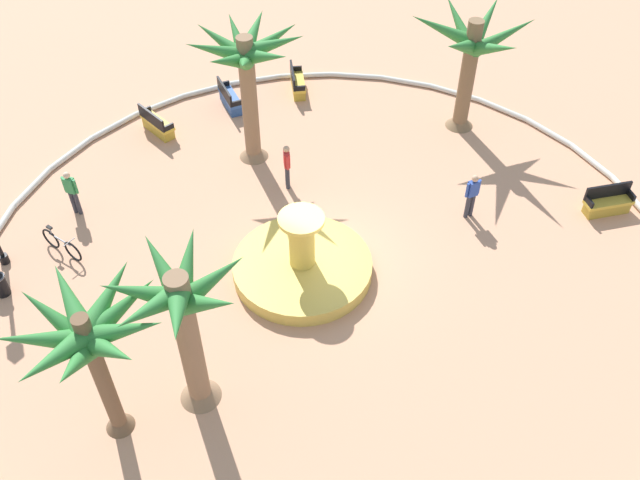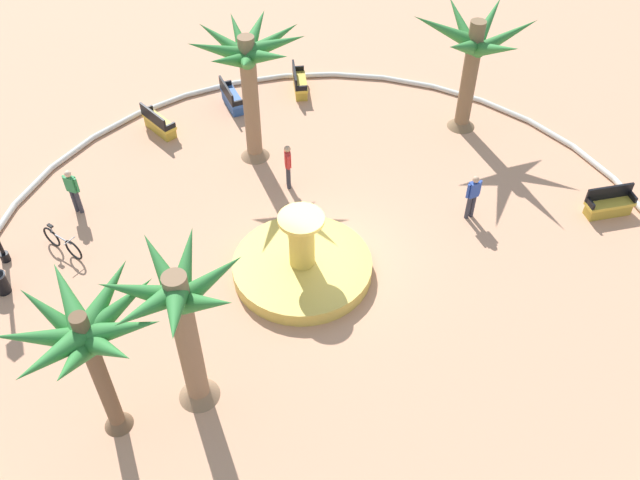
% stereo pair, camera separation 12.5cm
% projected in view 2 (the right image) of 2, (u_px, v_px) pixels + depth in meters
% --- Properties ---
extents(ground_plane, '(80.00, 80.00, 0.00)m').
position_uv_depth(ground_plane, '(327.00, 260.00, 21.06)').
color(ground_plane, tan).
extents(plaza_curb, '(21.46, 21.46, 0.20)m').
position_uv_depth(plaza_curb, '(327.00, 257.00, 20.99)').
color(plaza_curb, silver).
rests_on(plaza_curb, ground).
extents(fountain, '(4.17, 4.17, 2.24)m').
position_uv_depth(fountain, '(302.00, 265.00, 20.46)').
color(fountain, gold).
rests_on(fountain, ground).
extents(palm_tree_near_fountain, '(3.31, 3.31, 4.77)m').
position_uv_depth(palm_tree_near_fountain, '(181.00, 314.00, 15.28)').
color(palm_tree_near_fountain, '#8E6B4C').
rests_on(palm_tree_near_fountain, ground).
extents(palm_tree_by_curb, '(4.50, 4.29, 4.52)m').
position_uv_depth(palm_tree_by_curb, '(473.00, 52.00, 23.94)').
color(palm_tree_by_curb, brown).
rests_on(palm_tree_by_curb, ground).
extents(palm_tree_mid_plaza, '(3.82, 3.87, 4.94)m').
position_uv_depth(palm_tree_mid_plaza, '(249.00, 66.00, 22.22)').
color(palm_tree_mid_plaza, '#8E6B4C').
rests_on(palm_tree_mid_plaza, ground).
extents(palm_tree_far_side, '(3.71, 3.60, 4.47)m').
position_uv_depth(palm_tree_far_side, '(86.00, 337.00, 14.55)').
color(palm_tree_far_side, brown).
rests_on(palm_tree_far_side, ground).
extents(bench_east, '(1.25, 1.63, 1.00)m').
position_uv_depth(bench_east, '(232.00, 99.00, 26.80)').
color(bench_east, '#335BA8').
rests_on(bench_east, ground).
extents(bench_west, '(1.53, 1.44, 1.00)m').
position_uv_depth(bench_west, '(609.00, 205.00, 22.33)').
color(bench_west, gold).
rests_on(bench_west, ground).
extents(bench_north, '(0.81, 1.67, 1.00)m').
position_uv_depth(bench_north, '(159.00, 124.00, 25.59)').
color(bench_north, gold).
rests_on(bench_north, ground).
extents(bench_southeast, '(1.53, 1.44, 1.00)m').
position_uv_depth(bench_southeast, '(299.00, 84.00, 27.58)').
color(bench_southeast, gold).
rests_on(bench_southeast, ground).
extents(trash_bin, '(0.46, 0.46, 0.73)m').
position_uv_depth(trash_bin, '(1.00, 283.00, 19.87)').
color(trash_bin, black).
rests_on(trash_bin, ground).
extents(bicycle_red_frame, '(0.44, 1.72, 0.94)m').
position_uv_depth(bicycle_red_frame, '(62.00, 243.00, 21.04)').
color(bicycle_red_frame, black).
rests_on(bicycle_red_frame, ground).
extents(person_cyclist_helmet, '(0.28, 0.51, 1.68)m').
position_uv_depth(person_cyclist_helmet, '(73.00, 189.00, 21.98)').
color(person_cyclist_helmet, '#33333D').
rests_on(person_cyclist_helmet, ground).
extents(person_cyclist_photo, '(0.41, 0.39, 1.69)m').
position_uv_depth(person_cyclist_photo, '(288.00, 164.00, 22.91)').
color(person_cyclist_photo, '#33333D').
rests_on(person_cyclist_photo, ground).
extents(person_pedestrian_stroll, '(0.47, 0.34, 1.68)m').
position_uv_depth(person_pedestrian_stroll, '(473.00, 195.00, 21.80)').
color(person_pedestrian_stroll, '#33333D').
rests_on(person_pedestrian_stroll, ground).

